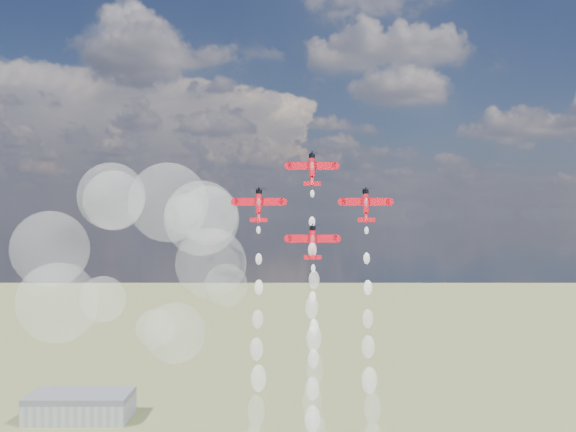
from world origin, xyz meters
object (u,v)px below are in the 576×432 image
Objects in this scene: hangar at (80,406)px; plane_right at (366,205)px; plane_left at (259,205)px; plane_slot at (313,242)px; plane_lead at (312,169)px.

plane_right is at bearing -54.17° from hangar.
plane_slot is at bearing -8.61° from plane_left.
plane_lead is 1.00× the size of plane_right.
hangar is 4.20× the size of plane_slot.
plane_left is at bearing -60.47° from hangar.
hangar is 218.33m from plane_left.
plane_left is (96.16, -169.74, 98.02)m from hangar.
plane_left is 26.41m from plane_right.
plane_lead reaches higher than plane_right.
hangar is at bearing 122.49° from plane_slot.
hangar is at bearing 123.11° from plane_lead.
plane_right is at bearing -8.61° from plane_lead.
plane_left is 1.00× the size of plane_slot.
plane_lead reaches higher than plane_slot.
plane_slot is (0.00, -4.00, -18.05)m from plane_lead.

